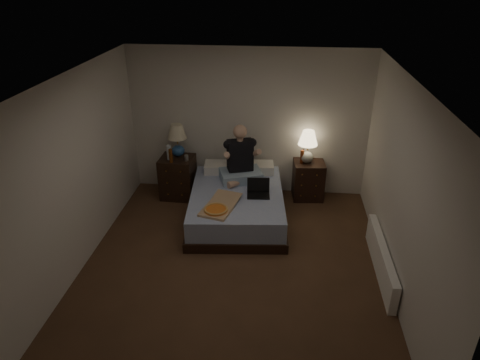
# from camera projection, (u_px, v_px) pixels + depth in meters

# --- Properties ---
(floor) EXTENTS (4.00, 4.50, 0.00)m
(floor) POSITION_uv_depth(u_px,v_px,m) (233.00, 266.00, 5.74)
(floor) COLOR brown
(floor) RESTS_ON ground
(ceiling) EXTENTS (4.00, 4.50, 0.00)m
(ceiling) POSITION_uv_depth(u_px,v_px,m) (231.00, 81.00, 4.61)
(ceiling) COLOR white
(ceiling) RESTS_ON ground
(wall_back) EXTENTS (4.00, 0.00, 2.50)m
(wall_back) POSITION_uv_depth(u_px,v_px,m) (248.00, 123.00, 7.17)
(wall_back) COLOR silver
(wall_back) RESTS_ON ground
(wall_front) EXTENTS (4.00, 0.00, 2.50)m
(wall_front) POSITION_uv_depth(u_px,v_px,m) (196.00, 322.00, 3.18)
(wall_front) COLOR silver
(wall_front) RESTS_ON ground
(wall_left) EXTENTS (0.00, 4.50, 2.50)m
(wall_left) POSITION_uv_depth(u_px,v_px,m) (74.00, 176.00, 5.36)
(wall_left) COLOR silver
(wall_left) RESTS_ON ground
(wall_right) EXTENTS (0.00, 4.50, 2.50)m
(wall_right) POSITION_uv_depth(u_px,v_px,m) (402.00, 192.00, 4.99)
(wall_right) COLOR silver
(wall_right) RESTS_ON ground
(bed) EXTENTS (1.58, 2.00, 0.47)m
(bed) POSITION_uv_depth(u_px,v_px,m) (237.00, 205.00, 6.74)
(bed) COLOR #546CA9
(bed) RESTS_ON floor
(nightstand_left) EXTENTS (0.58, 0.52, 0.72)m
(nightstand_left) POSITION_uv_depth(u_px,v_px,m) (178.00, 177.00, 7.34)
(nightstand_left) COLOR black
(nightstand_left) RESTS_ON floor
(nightstand_right) EXTENTS (0.55, 0.50, 0.66)m
(nightstand_right) POSITION_uv_depth(u_px,v_px,m) (308.00, 180.00, 7.31)
(nightstand_right) COLOR black
(nightstand_right) RESTS_ON floor
(lamp_left) EXTENTS (0.38, 0.38, 0.56)m
(lamp_left) POSITION_uv_depth(u_px,v_px,m) (177.00, 140.00, 7.13)
(lamp_left) COLOR #26508D
(lamp_left) RESTS_ON nightstand_left
(lamp_right) EXTENTS (0.38, 0.38, 0.56)m
(lamp_right) POSITION_uv_depth(u_px,v_px,m) (308.00, 147.00, 7.04)
(lamp_right) COLOR gray
(lamp_right) RESTS_ON nightstand_right
(water_bottle) EXTENTS (0.07, 0.07, 0.25)m
(water_bottle) POSITION_uv_depth(u_px,v_px,m) (169.00, 152.00, 7.06)
(water_bottle) COLOR silver
(water_bottle) RESTS_ON nightstand_left
(soda_can) EXTENTS (0.07, 0.07, 0.10)m
(soda_can) POSITION_uv_depth(u_px,v_px,m) (186.00, 158.00, 7.05)
(soda_can) COLOR #A7A8A3
(soda_can) RESTS_ON nightstand_left
(beer_bottle_left) EXTENTS (0.06, 0.06, 0.23)m
(beer_bottle_left) POSITION_uv_depth(u_px,v_px,m) (171.00, 156.00, 6.97)
(beer_bottle_left) COLOR #552A0C
(beer_bottle_left) RESTS_ON nightstand_left
(beer_bottle_right) EXTENTS (0.06, 0.06, 0.23)m
(beer_bottle_right) POSITION_uv_depth(u_px,v_px,m) (302.00, 157.00, 7.10)
(beer_bottle_right) COLOR #5F250D
(beer_bottle_right) RESTS_ON nightstand_right
(person) EXTENTS (0.79, 0.70, 0.93)m
(person) POSITION_uv_depth(u_px,v_px,m) (241.00, 154.00, 6.79)
(person) COLOR black
(person) RESTS_ON bed
(laptop) EXTENTS (0.36, 0.31, 0.24)m
(laptop) POSITION_uv_depth(u_px,v_px,m) (258.00, 189.00, 6.46)
(laptop) COLOR black
(laptop) RESTS_ON bed
(pizza_box) EXTENTS (0.58, 0.84, 0.08)m
(pizza_box) POSITION_uv_depth(u_px,v_px,m) (216.00, 210.00, 6.06)
(pizza_box) COLOR tan
(pizza_box) RESTS_ON bed
(radiator) EXTENTS (0.10, 1.60, 0.40)m
(radiator) POSITION_uv_depth(u_px,v_px,m) (381.00, 259.00, 5.55)
(radiator) COLOR white
(radiator) RESTS_ON floor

